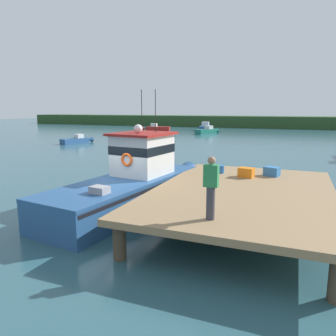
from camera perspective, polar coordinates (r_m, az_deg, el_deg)
The scene contains 13 objects.
ground_plane at distance 13.42m, azimuth -7.83°, elevation -6.91°, with size 200.00×200.00×0.00m, color #2D5660.
dock at distance 11.59m, azimuth 13.21°, elevation -4.38°, with size 6.00×9.00×1.20m.
main_fishing_boat at distance 13.41m, azimuth -5.97°, elevation -2.42°, with size 3.57×9.95×4.80m.
crate_stack_near_edge at distance 13.64m, azimuth 13.74°, elevation -0.78°, with size 0.60×0.44×0.39m, color orange.
crate_stack_mid_dock at distance 14.19m, azimuth 17.97°, elevation -0.58°, with size 0.60×0.44×0.38m, color #3370B2.
bait_bucket at distance 14.28m, azimuth 9.33°, elevation -0.23°, with size 0.32×0.32×0.34m, color #2866B2.
deckhand_by_the_boat at distance 8.15m, azimuth 7.64°, elevation -3.32°, with size 0.36×0.22×1.63m.
moored_boat_far_right at distance 60.38m, azimuth 6.61°, elevation 7.15°, with size 2.40×6.43×1.61m.
moored_boat_outer_mooring at distance 39.11m, azimuth -15.89°, elevation 4.77°, with size 2.01×4.23×1.06m.
moored_boat_off_the_point at distance 52.83m, azimuth 7.02°, elevation 6.56°, with size 3.01×5.01×1.29m.
moored_boat_far_left at distance 59.19m, azimuth -2.16°, elevation 7.07°, with size 5.46×2.31×1.36m.
mooring_buoy_inshore at distance 38.38m, azimuth -8.35°, elevation 4.73°, with size 0.43×0.43×0.43m, color red.
far_shoreline at distance 73.43m, azimuth 16.97°, elevation 7.86°, with size 120.00×8.00×2.40m, color #284723.
Camera 1 is at (6.40, -11.10, 3.99)m, focal length 34.28 mm.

